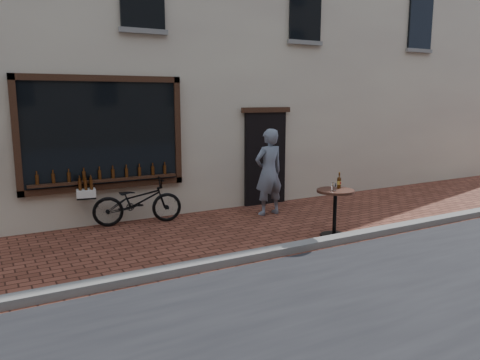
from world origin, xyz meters
TOP-DOWN VIEW (x-y plane):
  - ground at (0.00, 0.00)m, footprint 90.00×90.00m
  - kerb at (0.00, 0.20)m, footprint 90.00×0.25m
  - shop_building at (0.00, 6.50)m, footprint 28.00×6.20m
  - cargo_bicycle at (-1.38, 3.18)m, footprint 2.12×0.90m
  - bistro_table at (1.57, 0.53)m, footprint 0.69×0.69m
  - pedestrian at (1.41, 2.54)m, footprint 0.71×0.48m

SIDE VIEW (x-z plane):
  - ground at x=0.00m, z-range 0.00..0.00m
  - kerb at x=0.00m, z-range 0.00..0.12m
  - cargo_bicycle at x=-1.38m, z-range -0.02..0.98m
  - bistro_table at x=1.57m, z-range 0.04..1.22m
  - pedestrian at x=1.41m, z-range 0.00..1.89m
  - shop_building at x=0.00m, z-range 0.00..10.00m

